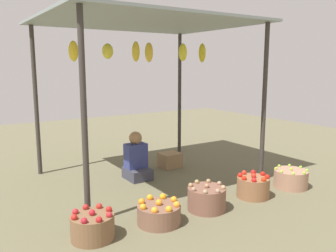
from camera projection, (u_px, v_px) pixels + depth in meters
ground_plane at (147, 177)px, 5.86m from camera, size 14.00×14.00×0.00m
market_stall_structure at (145, 34)px, 5.47m from camera, size 3.21×2.61×2.52m
vendor_person at (136, 161)px, 5.72m from camera, size 0.36×0.44×0.78m
basket_red_apples at (93, 226)px, 3.73m from camera, size 0.47×0.47×0.33m
basket_oranges at (159, 213)px, 4.10m from camera, size 0.51×0.51×0.30m
basket_potatoes at (207, 198)px, 4.49m from camera, size 0.49×0.49×0.35m
basket_red_tomatoes at (253, 187)px, 4.93m from camera, size 0.45×0.45×0.35m
basket_limes at (291, 179)px, 5.33m from camera, size 0.50×0.50×0.31m
wooden_crate_near_vendor at (170, 160)px, 6.40m from camera, size 0.36×0.32×0.26m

